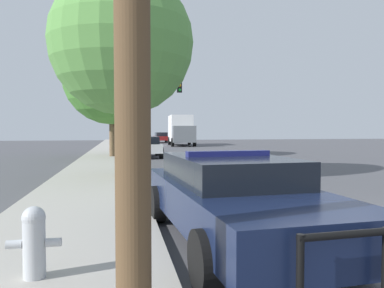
{
  "coord_description": "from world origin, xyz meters",
  "views": [
    {
      "loc": [
        -4.23,
        -6.4,
        1.82
      ],
      "look_at": [
        -0.49,
        13.18,
        1.01
      ],
      "focal_mm": 35.0,
      "sensor_mm": 36.0,
      "label": 1
    }
  ],
  "objects_px": {
    "car_background_distant": "(161,137)",
    "police_car": "(232,195)",
    "tree_sidewalk_near": "(122,44)",
    "fire_hydrant": "(34,240)",
    "traffic_light": "(144,98)",
    "box_truck": "(181,130)",
    "tree_sidewalk_mid": "(112,76)",
    "car_background_midblock": "(146,146)"
  },
  "relations": [
    {
      "from": "traffic_light",
      "to": "fire_hydrant",
      "type": "bearing_deg",
      "value": -97.1
    },
    {
      "from": "police_car",
      "to": "car_background_distant",
      "type": "xyz_separation_m",
      "value": [
        3.44,
        43.03,
        -0.02
      ]
    },
    {
      "from": "car_background_distant",
      "to": "tree_sidewalk_mid",
      "type": "distance_m",
      "value": 26.13
    },
    {
      "from": "traffic_light",
      "to": "tree_sidewalk_near",
      "type": "bearing_deg",
      "value": -97.63
    },
    {
      "from": "fire_hydrant",
      "to": "box_truck",
      "type": "height_order",
      "value": "box_truck"
    },
    {
      "from": "police_car",
      "to": "tree_sidewalk_near",
      "type": "relative_size",
      "value": 0.75
    },
    {
      "from": "police_car",
      "to": "fire_hydrant",
      "type": "height_order",
      "value": "police_car"
    },
    {
      "from": "car_background_distant",
      "to": "tree_sidewalk_mid",
      "type": "bearing_deg",
      "value": -103.95
    },
    {
      "from": "box_truck",
      "to": "fire_hydrant",
      "type": "bearing_deg",
      "value": 81.26
    },
    {
      "from": "tree_sidewalk_mid",
      "to": "tree_sidewalk_near",
      "type": "distance_m",
      "value": 10.07
    },
    {
      "from": "tree_sidewalk_mid",
      "to": "car_background_distant",
      "type": "bearing_deg",
      "value": 77.2
    },
    {
      "from": "car_background_midblock",
      "to": "tree_sidewalk_mid",
      "type": "distance_m",
      "value": 4.87
    },
    {
      "from": "car_background_distant",
      "to": "fire_hydrant",
      "type": "bearing_deg",
      "value": -99.07
    },
    {
      "from": "fire_hydrant",
      "to": "traffic_light",
      "type": "bearing_deg",
      "value": 82.9
    },
    {
      "from": "tree_sidewalk_mid",
      "to": "tree_sidewalk_near",
      "type": "relative_size",
      "value": 1.09
    },
    {
      "from": "fire_hydrant",
      "to": "car_background_midblock",
      "type": "relative_size",
      "value": 0.19
    },
    {
      "from": "tree_sidewalk_near",
      "to": "tree_sidewalk_mid",
      "type": "bearing_deg",
      "value": 93.32
    },
    {
      "from": "police_car",
      "to": "tree_sidewalk_near",
      "type": "bearing_deg",
      "value": -81.67
    },
    {
      "from": "fire_hydrant",
      "to": "tree_sidewalk_near",
      "type": "relative_size",
      "value": 0.11
    },
    {
      "from": "car_background_distant",
      "to": "tree_sidewalk_near",
      "type": "distance_m",
      "value": 35.79
    },
    {
      "from": "car_background_distant",
      "to": "police_car",
      "type": "bearing_deg",
      "value": -95.72
    },
    {
      "from": "police_car",
      "to": "car_background_midblock",
      "type": "relative_size",
      "value": 1.25
    },
    {
      "from": "police_car",
      "to": "tree_sidewalk_mid",
      "type": "bearing_deg",
      "value": -86.57
    },
    {
      "from": "car_background_midblock",
      "to": "car_background_distant",
      "type": "bearing_deg",
      "value": 81.76
    },
    {
      "from": "police_car",
      "to": "fire_hydrant",
      "type": "bearing_deg",
      "value": 21.28
    },
    {
      "from": "fire_hydrant",
      "to": "tree_sidewalk_near",
      "type": "height_order",
      "value": "tree_sidewalk_near"
    },
    {
      "from": "police_car",
      "to": "traffic_light",
      "type": "xyz_separation_m",
      "value": [
        -0.3,
        18.21,
        3.01
      ]
    },
    {
      "from": "traffic_light",
      "to": "tree_sidewalk_mid",
      "type": "xyz_separation_m",
      "value": [
        -1.97,
        -0.3,
        1.31
      ]
    },
    {
      "from": "car_background_midblock",
      "to": "car_background_distant",
      "type": "height_order",
      "value": "car_background_distant"
    },
    {
      "from": "traffic_light",
      "to": "tree_sidewalk_mid",
      "type": "relative_size",
      "value": 0.64
    },
    {
      "from": "police_car",
      "to": "tree_sidewalk_mid",
      "type": "height_order",
      "value": "tree_sidewalk_mid"
    },
    {
      "from": "police_car",
      "to": "tree_sidewalk_mid",
      "type": "relative_size",
      "value": 0.69
    },
    {
      "from": "traffic_light",
      "to": "tree_sidewalk_near",
      "type": "distance_m",
      "value": 10.5
    },
    {
      "from": "car_background_distant",
      "to": "car_background_midblock",
      "type": "bearing_deg",
      "value": -99.39
    },
    {
      "from": "traffic_light",
      "to": "car_background_midblock",
      "type": "bearing_deg",
      "value": 48.61
    },
    {
      "from": "tree_sidewalk_mid",
      "to": "tree_sidewalk_near",
      "type": "bearing_deg",
      "value": -86.68
    },
    {
      "from": "police_car",
      "to": "box_truck",
      "type": "bearing_deg",
      "value": -101.56
    },
    {
      "from": "tree_sidewalk_near",
      "to": "car_background_midblock",
      "type": "bearing_deg",
      "value": 81.58
    },
    {
      "from": "car_background_midblock",
      "to": "tree_sidewalk_near",
      "type": "relative_size",
      "value": 0.6
    },
    {
      "from": "fire_hydrant",
      "to": "tree_sidewalk_near",
      "type": "xyz_separation_m",
      "value": [
        1.04,
        9.13,
        4.26
      ]
    },
    {
      "from": "traffic_light",
      "to": "car_background_distant",
      "type": "xyz_separation_m",
      "value": [
        3.74,
        24.82,
        -3.03
      ]
    },
    {
      "from": "box_truck",
      "to": "tree_sidewalk_mid",
      "type": "bearing_deg",
      "value": 70.5
    }
  ]
}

